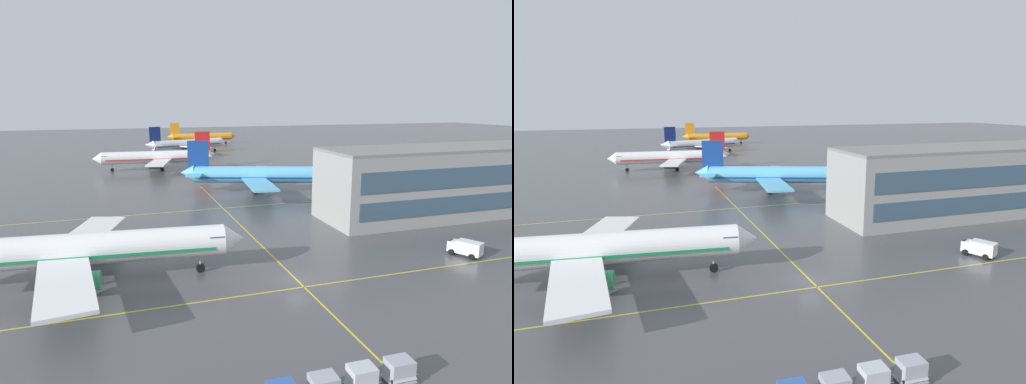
% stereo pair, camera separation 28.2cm
% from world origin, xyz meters
% --- Properties ---
extents(ground_plane, '(600.00, 600.00, 0.00)m').
position_xyz_m(ground_plane, '(0.00, 0.00, 0.00)').
color(ground_plane, '#4C4C4F').
extents(airliner_front_gate, '(36.78, 31.57, 11.43)m').
position_xyz_m(airliner_front_gate, '(-23.22, 7.15, 3.90)').
color(airliner_front_gate, white).
rests_on(airliner_front_gate, ground).
extents(airliner_second_row, '(36.66, 31.37, 11.71)m').
position_xyz_m(airliner_second_row, '(12.02, 47.77, 4.00)').
color(airliner_second_row, '#5BB7E5').
rests_on(airliner_second_row, ground).
extents(airliner_third_row, '(36.32, 31.27, 11.29)m').
position_xyz_m(airliner_third_row, '(-7.57, 88.28, 3.86)').
color(airliner_third_row, white).
rests_on(airliner_third_row, ground).
extents(airliner_far_left_stand, '(34.39, 29.39, 10.94)m').
position_xyz_m(airliner_far_left_stand, '(7.93, 127.17, 3.73)').
color(airliner_far_left_stand, white).
rests_on(airliner_far_left_stand, ground).
extents(airliner_far_right_stand, '(33.31, 28.83, 10.39)m').
position_xyz_m(airliner_far_right_stand, '(20.46, 161.93, 3.55)').
color(airliner_far_right_stand, orange).
rests_on(airliner_far_right_stand, ground).
extents(taxiway_markings, '(150.36, 83.50, 0.01)m').
position_xyz_m(taxiway_markings, '(0.00, 16.98, 0.00)').
color(taxiway_markings, yellow).
rests_on(taxiway_markings, ground).
extents(service_truck_red_van, '(3.52, 4.49, 2.10)m').
position_xyz_m(service_truck_red_van, '(24.62, 0.42, 1.18)').
color(service_truck_red_van, white).
rests_on(service_truck_red_van, ground).
extents(baggage_cart_row_fifth, '(2.78, 1.74, 1.86)m').
position_xyz_m(baggage_cart_row_fifth, '(-3.35, -19.27, 1.00)').
color(baggage_cart_row_fifth, '#99999E').
rests_on(baggage_cart_row_fifth, ground).
extents(baggage_cart_row_rightmost, '(2.78, 1.74, 1.86)m').
position_xyz_m(baggage_cart_row_rightmost, '(-0.26, -19.36, 1.00)').
color(baggage_cart_row_rightmost, '#99999E').
rests_on(baggage_cart_row_rightmost, ground).
extents(terminal_building, '(76.87, 13.59, 12.43)m').
position_xyz_m(terminal_building, '(52.59, 19.26, 6.21)').
color(terminal_building, gray).
rests_on(terminal_building, ground).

